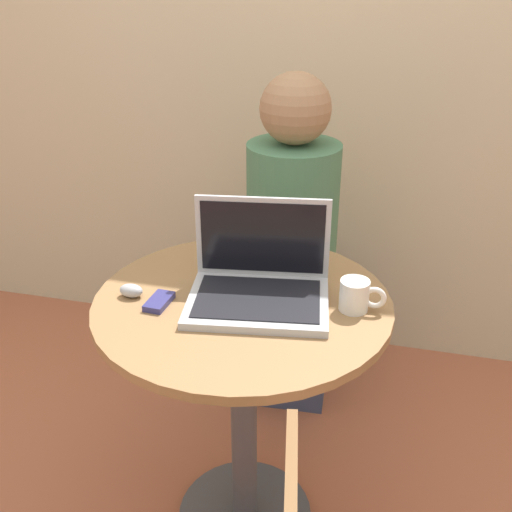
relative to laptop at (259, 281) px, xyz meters
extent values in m
cube|color=beige|center=(-0.04, 1.05, 0.48)|extent=(7.00, 0.05, 2.60)
cylinder|color=#4C4C51|center=(-0.04, -0.02, -0.44)|extent=(0.07, 0.07, 0.73)
cylinder|color=olive|center=(-0.04, -0.02, -0.06)|extent=(0.75, 0.75, 0.02)
cube|color=#B7B7BC|center=(0.01, -0.04, -0.04)|extent=(0.38, 0.31, 0.02)
cube|color=black|center=(0.01, -0.04, -0.03)|extent=(0.33, 0.25, 0.00)
cube|color=#B7B7BC|center=(-0.01, 0.09, 0.08)|extent=(0.34, 0.06, 0.22)
cube|color=black|center=(-0.01, 0.08, 0.08)|extent=(0.31, 0.05, 0.19)
cube|color=navy|center=(-0.23, -0.09, -0.04)|extent=(0.05, 0.09, 0.02)
ellipsoid|color=#B2B2B7|center=(-0.32, -0.07, -0.03)|extent=(0.06, 0.04, 0.03)
cylinder|color=white|center=(0.24, 0.00, -0.01)|extent=(0.07, 0.07, 0.08)
torus|color=white|center=(0.28, 0.00, -0.01)|extent=(0.06, 0.01, 0.06)
cube|color=#3D4766|center=(-0.04, 0.71, -0.60)|extent=(0.32, 0.46, 0.45)
cylinder|color=#4C7F5B|center=(-0.03, 0.60, -0.09)|extent=(0.31, 0.31, 0.56)
sphere|color=#A87A56|center=(-0.03, 0.60, 0.30)|extent=(0.23, 0.23, 0.23)
camera|label=1|loc=(0.31, -1.27, 0.72)|focal=42.00mm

